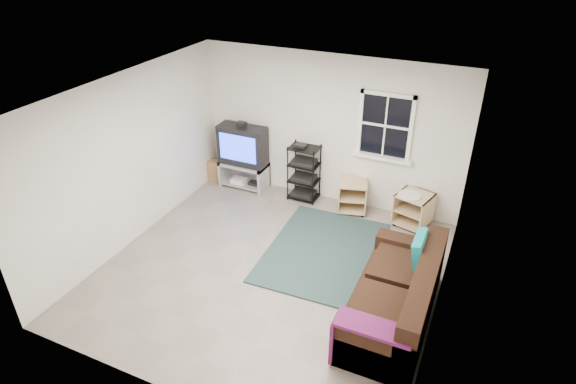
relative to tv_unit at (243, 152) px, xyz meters
The scene contains 8 objects.
room 2.63m from the tv_unit, ahead, with size 4.60×4.62×4.60m.
tv_unit is the anchor object (origin of this frame).
av_rack 1.22m from the tv_unit, ahead, with size 0.52×0.38×1.04m.
side_table_left 2.15m from the tv_unit, ahead, with size 0.58×0.58×0.55m.
side_table_right 3.19m from the tv_unit, ahead, with size 0.63×0.63×0.60m.
sofa 4.13m from the tv_unit, 34.05° to the right, with size 0.92×2.07×0.95m.
shag_rug 2.59m from the tv_unit, 32.78° to the right, with size 1.60×2.20×0.03m, color black.
paper_bag 0.79m from the tv_unit, behind, with size 0.28×0.18×0.41m, color olive.
Camera 1 is at (2.49, -4.91, 4.42)m, focal length 30.00 mm.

